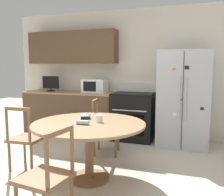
# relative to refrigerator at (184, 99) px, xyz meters

# --- Properties ---
(ground_plane) EXTENTS (14.00, 14.00, 0.00)m
(ground_plane) POSITION_rel_refrigerator_xyz_m (-1.15, -2.19, -0.86)
(ground_plane) COLOR beige
(back_wall) EXTENTS (5.20, 0.44, 2.60)m
(back_wall) POSITION_rel_refrigerator_xyz_m (-1.45, 0.40, 0.58)
(back_wall) COLOR silver
(back_wall) RESTS_ON ground_plane
(kitchen_counter) EXTENTS (2.01, 0.64, 0.90)m
(kitchen_counter) POSITION_rel_refrigerator_xyz_m (-2.36, 0.10, -0.41)
(kitchen_counter) COLOR brown
(kitchen_counter) RESTS_ON ground_plane
(refrigerator) EXTENTS (0.89, 0.80, 1.72)m
(refrigerator) POSITION_rel_refrigerator_xyz_m (0.00, 0.00, 0.00)
(refrigerator) COLOR #B2B5BA
(refrigerator) RESTS_ON ground_plane
(oven_range) EXTENTS (0.79, 0.68, 1.08)m
(oven_range) POSITION_rel_refrigerator_xyz_m (-0.95, 0.07, -0.39)
(oven_range) COLOR black
(oven_range) RESTS_ON ground_plane
(microwave) EXTENTS (0.47, 0.38, 0.28)m
(microwave) POSITION_rel_refrigerator_xyz_m (-1.77, 0.10, 0.18)
(microwave) COLOR white
(microwave) RESTS_ON kitchen_counter
(countertop_tv) EXTENTS (0.38, 0.16, 0.33)m
(countertop_tv) POSITION_rel_refrigerator_xyz_m (-2.81, 0.06, 0.22)
(countertop_tv) COLOR black
(countertop_tv) RESTS_ON kitchen_counter
(dining_table) EXTENTS (1.42, 1.42, 0.73)m
(dining_table) POSITION_rel_refrigerator_xyz_m (-1.05, -1.86, -0.24)
(dining_table) COLOR #997551
(dining_table) RESTS_ON ground_plane
(dining_chair_left) EXTENTS (0.44, 0.44, 0.90)m
(dining_chair_left) POSITION_rel_refrigerator_xyz_m (-2.01, -1.85, -0.42)
(dining_chair_left) COLOR brown
(dining_chair_left) RESTS_ON ground_plane
(dining_chair_far) EXTENTS (0.49, 0.49, 0.90)m
(dining_chair_far) POSITION_rel_refrigerator_xyz_m (-1.19, -0.91, -0.42)
(dining_chair_far) COLOR brown
(dining_chair_far) RESTS_ON ground_plane
(dining_chair_near) EXTENTS (0.47, 0.47, 0.90)m
(dining_chair_near) POSITION_rel_refrigerator_xyz_m (-1.03, -2.83, -0.42)
(dining_chair_near) COLOR brown
(dining_chair_near) RESTS_ON ground_plane
(candle_glass) EXTENTS (0.08, 0.08, 0.09)m
(candle_glass) POSITION_rel_refrigerator_xyz_m (-0.93, -1.79, -0.09)
(candle_glass) COLOR silver
(candle_glass) RESTS_ON dining_table
(folded_napkin) EXTENTS (0.16, 0.06, 0.05)m
(folded_napkin) POSITION_rel_refrigerator_xyz_m (-1.08, -1.98, -0.10)
(folded_napkin) COLOR #A3BCDB
(folded_napkin) RESTS_ON dining_table
(wallet) EXTENTS (0.16, 0.16, 0.07)m
(wallet) POSITION_rel_refrigerator_xyz_m (-1.19, -1.65, -0.10)
(wallet) COLOR black
(wallet) RESTS_ON dining_table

